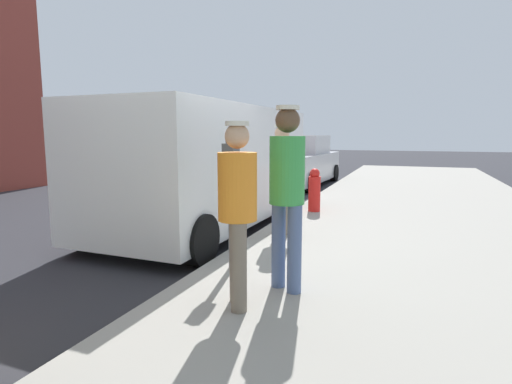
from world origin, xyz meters
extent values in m
plane|color=#2D2D33|center=(0.00, 0.00, 0.00)|extent=(80.00, 80.00, 0.00)
cube|color=#9E998E|center=(3.50, 0.00, 0.07)|extent=(5.00, 32.00, 0.15)
cylinder|color=gray|center=(1.35, -0.88, 0.72)|extent=(0.07, 0.07, 1.15)
cube|color=#4C4C51|center=(1.35, -0.88, 1.44)|extent=(0.14, 0.18, 0.28)
sphere|color=#47474C|center=(1.35, -0.88, 1.61)|extent=(0.12, 0.12, 0.12)
cylinder|color=#726656|center=(1.45, 0.85, 0.55)|extent=(0.14, 0.14, 0.80)
cylinder|color=#726656|center=(1.43, 0.63, 0.55)|extent=(0.14, 0.14, 0.80)
cylinder|color=#B7B7B7|center=(1.44, 0.74, 1.26)|extent=(0.34, 0.34, 0.60)
sphere|color=tan|center=(1.44, 0.74, 1.70)|extent=(0.22, 0.22, 0.22)
cylinder|color=silver|center=(1.44, 0.74, 1.80)|extent=(0.21, 0.21, 0.04)
cylinder|color=#726656|center=(1.89, -1.93, 0.54)|extent=(0.14, 0.14, 0.79)
cylinder|color=#726656|center=(1.79, -1.74, 0.54)|extent=(0.14, 0.14, 0.79)
cylinder|color=orange|center=(1.84, -1.84, 1.23)|extent=(0.34, 0.34, 0.59)
sphere|color=tan|center=(1.84, -1.84, 1.66)|extent=(0.21, 0.21, 0.21)
cylinder|color=silver|center=(1.84, -1.84, 1.77)|extent=(0.20, 0.20, 0.04)
cylinder|color=#4C608C|center=(2.22, -1.35, 0.58)|extent=(0.14, 0.14, 0.86)
cylinder|color=#4C608C|center=(2.03, -1.24, 0.58)|extent=(0.14, 0.14, 0.86)
cylinder|color=green|center=(2.13, -1.29, 1.34)|extent=(0.34, 0.34, 0.65)
sphere|color=brown|center=(2.13, -1.29, 1.81)|extent=(0.23, 0.23, 0.23)
cylinder|color=silver|center=(2.13, -1.29, 1.93)|extent=(0.22, 0.22, 0.04)
cube|color=white|center=(-0.15, 1.52, 1.17)|extent=(2.11, 5.24, 1.96)
cube|color=black|center=(-0.20, -0.93, 1.56)|extent=(1.84, 0.12, 0.88)
cylinder|color=black|center=(0.76, -0.55, 0.34)|extent=(0.23, 0.68, 0.68)
cylinder|color=black|center=(-1.14, -0.51, 0.34)|extent=(0.23, 0.68, 0.68)
cylinder|color=black|center=(0.84, 3.55, 0.34)|extent=(0.23, 0.68, 0.68)
cylinder|color=black|center=(-1.06, 3.59, 0.34)|extent=(0.23, 0.68, 0.68)
cube|color=#BCBCC1|center=(-0.30, 8.17, 0.61)|extent=(2.00, 4.47, 0.89)
cube|color=#BCBCC1|center=(-0.29, 8.38, 1.35)|extent=(1.68, 2.04, 0.60)
cylinder|color=black|center=(0.49, 6.48, 0.30)|extent=(0.24, 0.61, 0.60)
cylinder|color=black|center=(-1.23, 6.55, 0.30)|extent=(0.24, 0.61, 0.60)
cylinder|color=black|center=(0.63, 9.78, 0.30)|extent=(0.24, 0.61, 0.60)
cylinder|color=black|center=(-1.09, 9.85, 0.30)|extent=(0.24, 0.61, 0.60)
cylinder|color=red|center=(1.45, 2.93, 0.50)|extent=(0.24, 0.24, 0.70)
sphere|color=red|center=(1.45, 2.93, 0.91)|extent=(0.20, 0.20, 0.20)
camera|label=1|loc=(3.24, -5.05, 1.68)|focal=28.74mm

